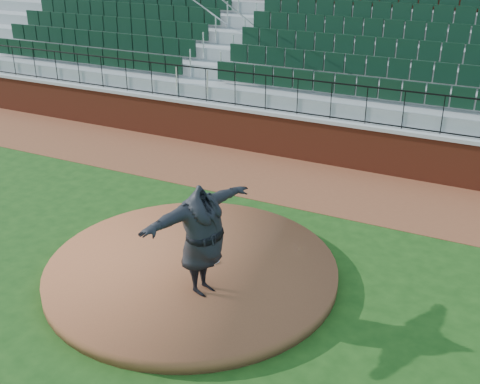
{
  "coord_description": "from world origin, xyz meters",
  "views": [
    {
      "loc": [
        4.77,
        -7.99,
        6.08
      ],
      "look_at": [
        0.0,
        1.5,
        1.3
      ],
      "focal_mm": 43.97,
      "sensor_mm": 36.0,
      "label": 1
    }
  ],
  "objects": [
    {
      "name": "ground",
      "position": [
        0.0,
        0.0,
        0.0
      ],
      "size": [
        90.0,
        90.0,
        0.0
      ],
      "primitive_type": "plane",
      "color": "#194012",
      "rests_on": "ground"
    },
    {
      "name": "warning_track",
      "position": [
        0.0,
        5.4,
        0.01
      ],
      "size": [
        34.0,
        3.2,
        0.01
      ],
      "primitive_type": "cube",
      "color": "brown",
      "rests_on": "ground"
    },
    {
      "name": "field_wall",
      "position": [
        0.0,
        7.0,
        0.6
      ],
      "size": [
        34.0,
        0.35,
        1.2
      ],
      "primitive_type": "cube",
      "color": "maroon",
      "rests_on": "ground"
    },
    {
      "name": "wall_cap",
      "position": [
        0.0,
        7.0,
        1.25
      ],
      "size": [
        34.0,
        0.45,
        0.1
      ],
      "primitive_type": "cube",
      "color": "#B7B7B7",
      "rests_on": "field_wall"
    },
    {
      "name": "wall_railing",
      "position": [
        0.0,
        7.0,
        1.8
      ],
      "size": [
        34.0,
        0.05,
        1.0
      ],
      "primitive_type": null,
      "color": "black",
      "rests_on": "wall_cap"
    },
    {
      "name": "seating_stands",
      "position": [
        0.0,
        9.72,
        2.3
      ],
      "size": [
        34.0,
        5.1,
        4.6
      ],
      "primitive_type": null,
      "color": "gray",
      "rests_on": "ground"
    },
    {
      "name": "concourse_wall",
      "position": [
        0.0,
        12.52,
        2.75
      ],
      "size": [
        34.0,
        0.5,
        5.5
      ],
      "primitive_type": "cube",
      "color": "maroon",
      "rests_on": "ground"
    },
    {
      "name": "pitchers_mound",
      "position": [
        -0.37,
        0.19,
        0.12
      ],
      "size": [
        5.53,
        5.53,
        0.25
      ],
      "primitive_type": "cylinder",
      "color": "brown",
      "rests_on": "ground"
    },
    {
      "name": "pitching_rubber",
      "position": [
        -0.21,
        0.51,
        0.27
      ],
      "size": [
        0.55,
        0.29,
        0.04
      ],
      "primitive_type": "cube",
      "rotation": [
        0.0,
        0.0,
        -0.31
      ],
      "color": "silver",
      "rests_on": "pitchers_mound"
    },
    {
      "name": "pitcher",
      "position": [
        0.3,
        -0.51,
        1.26
      ],
      "size": [
        1.27,
        2.58,
        2.03
      ],
      "primitive_type": "imported",
      "rotation": [
        0.0,
        0.0,
        1.32
      ],
      "color": "black",
      "rests_on": "pitchers_mound"
    }
  ]
}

